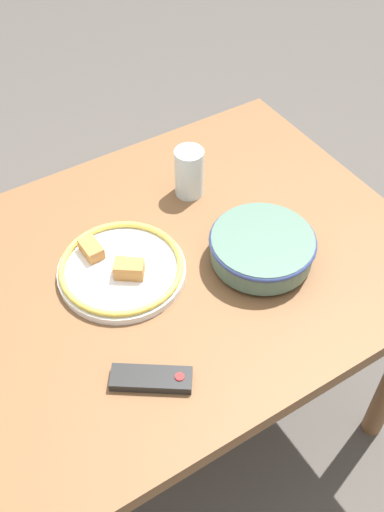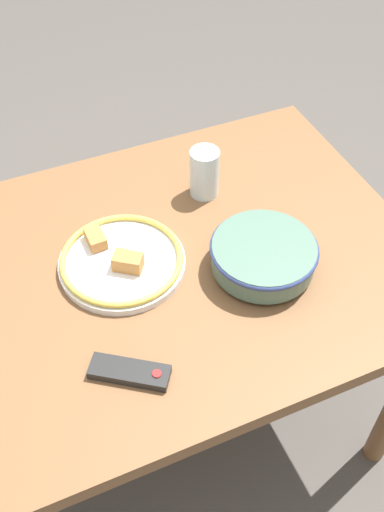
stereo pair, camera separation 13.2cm
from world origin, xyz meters
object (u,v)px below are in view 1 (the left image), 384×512
at_px(noodle_bowl, 262,247).
at_px(food_plate, 121,268).
at_px(drinking_glass, 189,172).
at_px(tv_remote, 151,379).

relative_size(noodle_bowl, food_plate, 0.84).
relative_size(food_plate, drinking_glass, 2.22).
relative_size(noodle_bowl, drinking_glass, 1.86).
height_order(food_plate, tv_remote, food_plate).
distance_m(noodle_bowl, drinking_glass, 0.28).
relative_size(food_plate, tv_remote, 1.81).
height_order(tv_remote, drinking_glass, drinking_glass).
xyz_separation_m(noodle_bowl, tv_remote, (0.36, 0.14, -0.03)).
bearing_deg(noodle_bowl, drinking_glass, -86.98).
distance_m(food_plate, tv_remote, 0.28).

